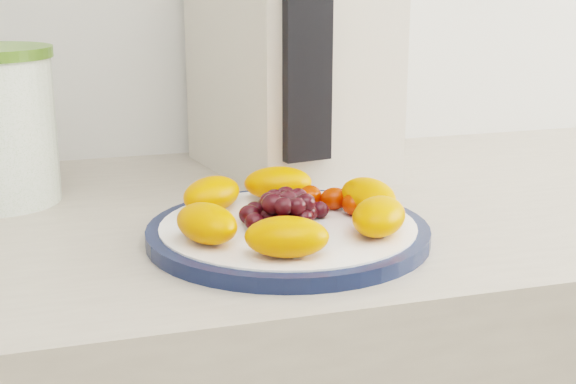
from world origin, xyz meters
name	(u,v)px	position (x,y,z in m)	size (l,w,h in m)	color
plate_rim	(288,233)	(0.05, 1.08, 0.91)	(0.28, 0.28, 0.01)	#121C3B
plate_face	(288,232)	(0.05, 1.08, 0.91)	(0.26, 0.26, 0.02)	white
appliance_body	(289,45)	(0.14, 1.36, 1.07)	(0.19, 0.27, 0.33)	beige
appliance_panel	(307,53)	(0.11, 1.22, 1.07)	(0.06, 0.02, 0.25)	black
fruit_plate	(291,207)	(0.05, 1.08, 0.93)	(0.24, 0.24, 0.04)	#F35E00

